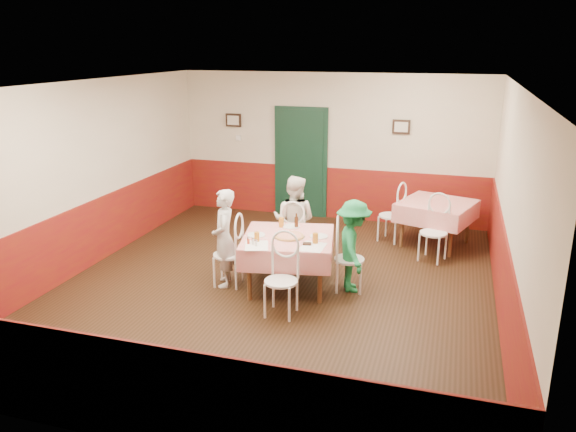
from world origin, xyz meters
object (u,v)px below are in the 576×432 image
(glass_a, at_px, (257,237))
(main_table, at_px, (288,262))
(chair_right, at_px, (349,259))
(pizza, at_px, (289,236))
(chair_far, at_px, (294,237))
(chair_second_b, at_px, (433,233))
(second_table, at_px, (435,224))
(chair_left, at_px, (228,255))
(diner_left, at_px, (224,238))
(glass_b, at_px, (315,238))
(chair_near, at_px, (281,282))
(wallet, at_px, (307,244))
(diner_far, at_px, (294,221))
(glass_c, at_px, (281,222))
(diner_right, at_px, (353,246))
(beer_bottle, at_px, (296,221))
(chair_second_a, at_px, (391,216))

(glass_a, bearing_deg, main_table, 44.21)
(chair_right, bearing_deg, pizza, 93.24)
(chair_far, xyz_separation_m, chair_second_b, (2.05, 0.82, 0.00))
(main_table, distance_m, second_table, 3.06)
(main_table, relative_size, pizza, 3.06)
(second_table, bearing_deg, pizza, -127.34)
(chair_far, bearing_deg, chair_left, 44.84)
(chair_right, height_order, chair_second_b, same)
(diner_left, bearing_deg, glass_a, 52.72)
(chair_far, height_order, chair_second_b, same)
(main_table, bearing_deg, glass_a, -135.79)
(chair_far, height_order, glass_b, same)
(chair_near, height_order, wallet, chair_near)
(main_table, bearing_deg, diner_far, 100.96)
(chair_near, relative_size, glass_c, 6.53)
(chair_second_b, bearing_deg, glass_a, -120.06)
(diner_far, xyz_separation_m, diner_right, (1.05, -0.71, -0.06))
(main_table, height_order, beer_bottle, beer_bottle)
(chair_far, xyz_separation_m, wallet, (0.50, -1.09, 0.32))
(pizza, xyz_separation_m, diner_far, (-0.20, 0.92, -0.07))
(chair_near, xyz_separation_m, chair_second_a, (0.98, 3.24, 0.00))
(chair_far, relative_size, diner_left, 0.65)
(wallet, bearing_deg, chair_second_b, 39.99)
(chair_right, bearing_deg, chair_near, 135.34)
(chair_near, bearing_deg, glass_b, 69.08)
(diner_left, bearing_deg, chair_near, 36.36)
(pizza, bearing_deg, glass_a, -141.54)
(main_table, relative_size, chair_second_b, 1.36)
(diner_right, bearing_deg, glass_a, 93.89)
(chair_left, relative_size, pizza, 2.26)
(diner_left, height_order, diner_far, diner_far)
(beer_bottle, height_order, wallet, beer_bottle)
(chair_near, relative_size, beer_bottle, 4.56)
(chair_far, xyz_separation_m, glass_b, (0.59, -1.01, 0.38))
(beer_bottle, bearing_deg, glass_c, -175.07)
(chair_right, bearing_deg, beer_bottle, 64.37)
(chair_right, xyz_separation_m, chair_second_a, (0.31, 2.24, 0.00))
(glass_a, bearing_deg, chair_left, 161.48)
(pizza, distance_m, beer_bottle, 0.43)
(glass_c, xyz_separation_m, beer_bottle, (0.22, 0.02, 0.03))
(second_table, relative_size, glass_b, 8.02)
(chair_second_a, xyz_separation_m, glass_a, (-1.48, -2.73, 0.37))
(chair_second_a, bearing_deg, glass_a, -10.14)
(chair_far, relative_size, pizza, 2.26)
(chair_left, xyz_separation_m, chair_second_b, (2.73, 1.82, 0.00))
(chair_right, relative_size, diner_left, 0.65)
(chair_far, xyz_separation_m, diner_left, (-0.72, -1.01, 0.25))
(second_table, relative_size, chair_near, 1.24)
(chair_left, xyz_separation_m, glass_b, (1.27, -0.01, 0.38))
(wallet, bearing_deg, chair_near, -118.20)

